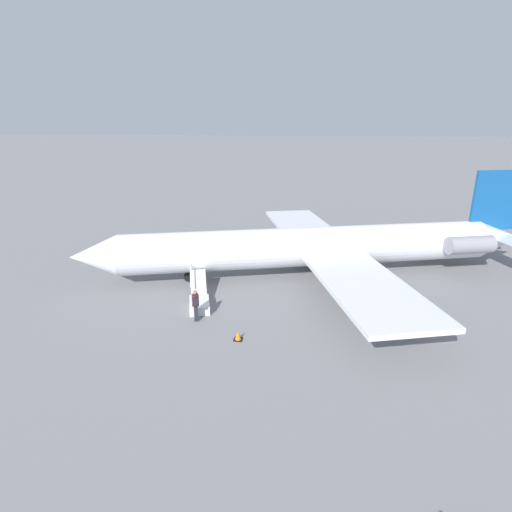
{
  "coord_description": "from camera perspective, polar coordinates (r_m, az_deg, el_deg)",
  "views": [
    {
      "loc": [
        -0.19,
        25.89,
        9.98
      ],
      "look_at": [
        3.32,
        1.88,
        1.83
      ],
      "focal_mm": 28.0,
      "sensor_mm": 36.0,
      "label": 1
    }
  ],
  "objects": [
    {
      "name": "passenger",
      "position": [
        21.2,
        -8.63,
        -6.71
      ],
      "size": [
        0.42,
        0.57,
        1.74
      ],
      "rotation": [
        0.0,
        0.0,
        -1.28
      ],
      "color": "#23232D",
      "rests_on": "ground"
    },
    {
      "name": "ground_plane",
      "position": [
        27.75,
        7.38,
        -2.68
      ],
      "size": [
        600.0,
        600.0,
        0.0
      ],
      "primitive_type": "plane",
      "color": "slate"
    },
    {
      "name": "boarding_stairs",
      "position": [
        23.07,
        -8.11,
        -6.24
      ],
      "size": [
        2.15,
        4.13,
        1.71
      ],
      "rotation": [
        0.0,
        0.0,
        -1.28
      ],
      "color": "silver",
      "rests_on": "ground"
    },
    {
      "name": "airplane_main",
      "position": [
        27.35,
        9.49,
        1.47
      ],
      "size": [
        30.55,
        23.7,
        6.89
      ],
      "rotation": [
        0.0,
        0.0,
        0.3
      ],
      "color": "silver",
      "rests_on": "ground"
    },
    {
      "name": "traffic_cone_near_stairs",
      "position": [
        19.62,
        -2.58,
        -11.32
      ],
      "size": [
        0.42,
        0.42,
        0.47
      ],
      "color": "black",
      "rests_on": "ground"
    }
  ]
}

